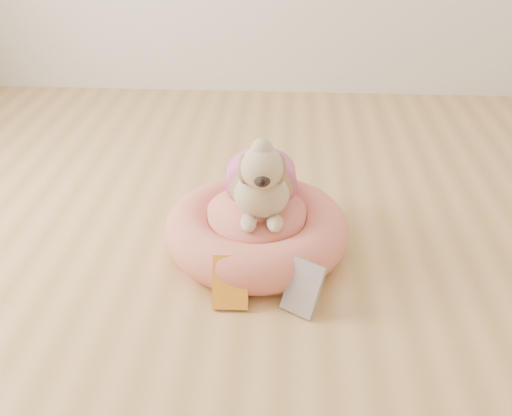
# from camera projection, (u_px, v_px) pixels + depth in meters

# --- Properties ---
(floor) EXTENTS (4.50, 4.50, 0.00)m
(floor) POSITION_uv_depth(u_px,v_px,m) (200.00, 317.00, 1.90)
(floor) COLOR tan
(floor) RESTS_ON ground
(pet_bed) EXTENTS (0.71, 0.71, 0.18)m
(pet_bed) POSITION_uv_depth(u_px,v_px,m) (257.00, 229.00, 2.20)
(pet_bed) COLOR #ED765C
(pet_bed) RESTS_ON floor
(dog) EXTENTS (0.35, 0.49, 0.34)m
(dog) POSITION_uv_depth(u_px,v_px,m) (261.00, 166.00, 2.08)
(dog) COLOR brown
(dog) RESTS_ON pet_bed
(book_yellow) EXTENTS (0.12, 0.11, 0.17)m
(book_yellow) POSITION_uv_depth(u_px,v_px,m) (230.00, 282.00, 1.93)
(book_yellow) COLOR yellow
(book_yellow) RESTS_ON floor
(book_white) EXTENTS (0.16, 0.15, 0.17)m
(book_white) POSITION_uv_depth(u_px,v_px,m) (303.00, 288.00, 1.90)
(book_white) COLOR white
(book_white) RESTS_ON floor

